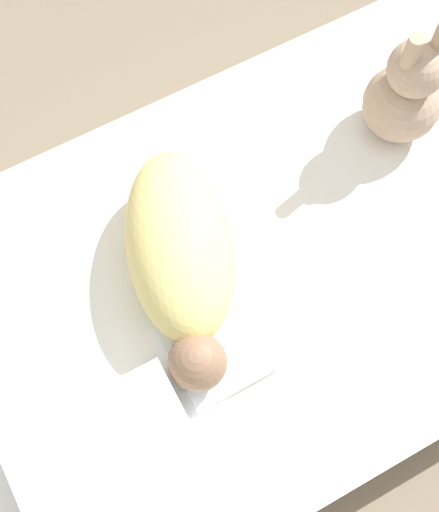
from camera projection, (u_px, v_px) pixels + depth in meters
ground_plane at (252, 303)px, 1.65m from camera, size 12.00×12.00×0.00m
bed_mattress at (254, 287)px, 1.55m from camera, size 1.44×0.91×0.22m
burp_cloth at (214, 348)px, 1.37m from camera, size 0.17×0.19×0.02m
swaddled_baby at (182, 253)px, 1.36m from camera, size 0.33×0.50×0.18m
pillow at (120, 486)px, 1.23m from camera, size 0.31×0.31×0.12m
bunny_plush at (406, 94)px, 1.45m from camera, size 0.16×0.16×0.31m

